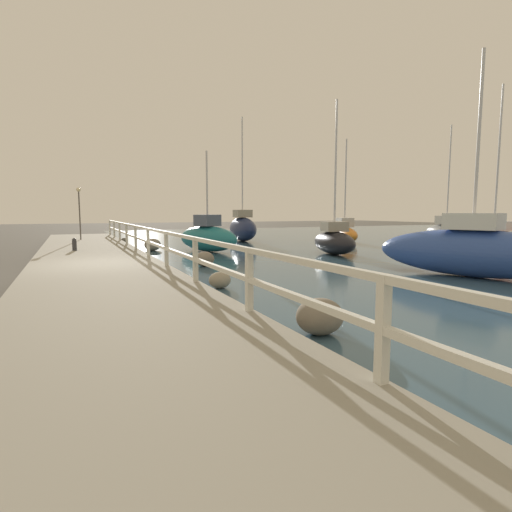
{
  "coord_description": "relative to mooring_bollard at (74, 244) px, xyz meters",
  "views": [
    {
      "loc": [
        -0.7,
        -12.99,
        1.87
      ],
      "look_at": [
        3.97,
        -2.99,
        0.66
      ],
      "focal_mm": 28.0,
      "sensor_mm": 36.0,
      "label": 1
    }
  ],
  "objects": [
    {
      "name": "dock_lamp",
      "position": [
        0.4,
        7.08,
        1.82
      ],
      "size": [
        0.24,
        0.24,
        2.93
      ],
      "color": "#514C47",
      "rests_on": "dock_walkway"
    },
    {
      "name": "sailboat_teal",
      "position": [
        5.81,
        0.53,
        0.11
      ],
      "size": [
        2.65,
        4.01,
        4.72
      ],
      "rotation": [
        0.0,
        0.0,
        0.39
      ],
      "color": "#1E707A",
      "rests_on": "water_surface"
    },
    {
      "name": "sailboat_black",
      "position": [
        10.57,
        -3.01,
        0.02
      ],
      "size": [
        2.21,
        3.76,
        6.71
      ],
      "rotation": [
        0.0,
        0.0,
        -0.25
      ],
      "color": "black",
      "rests_on": "water_surface"
    },
    {
      "name": "sailboat_orange",
      "position": [
        15.28,
        2.4,
        0.03
      ],
      "size": [
        2.46,
        4.09,
        6.27
      ],
      "rotation": [
        0.0,
        0.0,
        -0.37
      ],
      "color": "orange",
      "rests_on": "water_surface"
    },
    {
      "name": "sailboat_red",
      "position": [
        18.07,
        -5.32,
        0.04
      ],
      "size": [
        3.55,
        5.58,
        7.68
      ],
      "rotation": [
        0.0,
        0.0,
        -0.42
      ],
      "color": "red",
      "rests_on": "water_surface"
    },
    {
      "name": "boulder_upstream",
      "position": [
        3.48,
        2.0,
        -0.28
      ],
      "size": [
        0.8,
        0.72,
        0.6
      ],
      "color": "gray",
      "rests_on": "ground"
    },
    {
      "name": "railing",
      "position": [
        2.37,
        -4.68,
        0.43
      ],
      "size": [
        0.1,
        32.5,
        1.0
      ],
      "color": "silver",
      "rests_on": "dock_walkway"
    },
    {
      "name": "boulder_downstream",
      "position": [
        4.05,
        -4.47,
        -0.32
      ],
      "size": [
        0.69,
        0.62,
        0.52
      ],
      "color": "slate",
      "rests_on": "ground"
    },
    {
      "name": "boulder_mid_strip",
      "position": [
        3.28,
        -12.67,
        -0.3
      ],
      "size": [
        0.75,
        0.68,
        0.56
      ],
      "color": "slate",
      "rests_on": "ground"
    },
    {
      "name": "dock_walkway",
      "position": [
        0.56,
        -4.68,
        -0.42
      ],
      "size": [
        3.81,
        36.0,
        0.32
      ],
      "color": "gray",
      "rests_on": "ground"
    },
    {
      "name": "mooring_bollard",
      "position": [
        0.0,
        0.0,
        0.0
      ],
      "size": [
        0.17,
        0.17,
        0.51
      ],
      "color": "#333338",
      "rests_on": "dock_walkway"
    },
    {
      "name": "boulder_far_strip",
      "position": [
        3.16,
        -8.49,
        -0.38
      ],
      "size": [
        0.55,
        0.49,
        0.41
      ],
      "color": "gray",
      "rests_on": "ground"
    },
    {
      "name": "sailboat_navy",
      "position": [
        10.11,
        6.36,
        0.28
      ],
      "size": [
        2.21,
        5.06,
        7.89
      ],
      "rotation": [
        0.0,
        0.0,
        -0.17
      ],
      "color": "#192347",
      "rests_on": "water_surface"
    },
    {
      "name": "sailboat_blue",
      "position": [
        10.39,
        -9.91,
        0.17
      ],
      "size": [
        3.43,
        5.73,
        6.35
      ],
      "rotation": [
        0.0,
        0.0,
        0.36
      ],
      "color": "#2D4C9E",
      "rests_on": "water_surface"
    },
    {
      "name": "ground_plane",
      "position": [
        0.56,
        -4.68,
        -0.58
      ],
      "size": [
        120.0,
        120.0,
        0.0
      ],
      "primitive_type": "plane",
      "color": "#4C473D"
    },
    {
      "name": "boulder_water_edge",
      "position": [
        2.87,
        7.9,
        -0.43
      ],
      "size": [
        0.41,
        0.37,
        0.31
      ],
      "color": "#666056",
      "rests_on": "ground"
    },
    {
      "name": "sailboat_gray",
      "position": [
        23.36,
        1.67,
        0.06
      ],
      "size": [
        2.31,
        3.91,
        7.69
      ],
      "rotation": [
        0.0,
        0.0,
        -0.21
      ],
      "color": "gray",
      "rests_on": "water_surface"
    }
  ]
}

